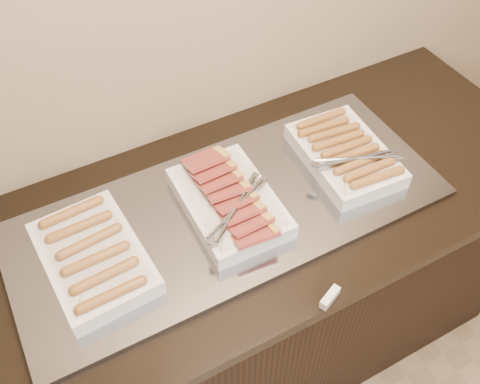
% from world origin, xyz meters
% --- Properties ---
extents(counter, '(2.06, 0.76, 0.90)m').
position_xyz_m(counter, '(0.00, 2.13, 0.45)').
color(counter, black).
rests_on(counter, ground).
extents(warming_tray, '(1.20, 0.50, 0.02)m').
position_xyz_m(warming_tray, '(0.00, 2.13, 0.91)').
color(warming_tray, gray).
rests_on(warming_tray, counter).
extents(dish_left, '(0.25, 0.36, 0.07)m').
position_xyz_m(dish_left, '(-0.38, 2.13, 0.95)').
color(dish_left, silver).
rests_on(dish_left, warming_tray).
extents(dish_center, '(0.26, 0.37, 0.09)m').
position_xyz_m(dish_center, '(0.00, 2.13, 0.95)').
color(dish_center, silver).
rests_on(dish_center, warming_tray).
extents(dish_right, '(0.27, 0.35, 0.08)m').
position_xyz_m(dish_right, '(0.39, 2.13, 0.95)').
color(dish_right, silver).
rests_on(dish_right, warming_tray).
extents(label_holder, '(0.07, 0.04, 0.03)m').
position_xyz_m(label_holder, '(0.09, 1.77, 0.91)').
color(label_holder, silver).
rests_on(label_holder, counter).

